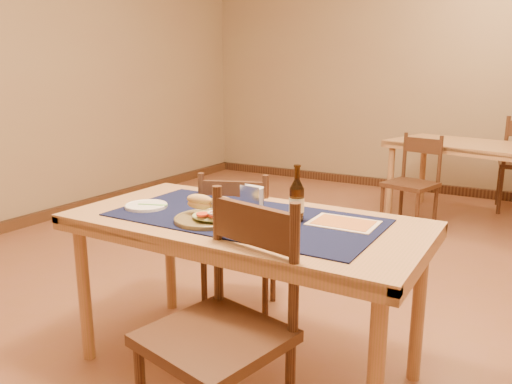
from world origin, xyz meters
The scene contains 14 objects.
room centered at (0.00, 0.00, 1.40)m, with size 6.04×7.04×2.84m.
main_table centered at (0.00, -0.80, 0.67)m, with size 1.60×0.80×0.75m.
placemat centered at (0.00, -0.80, 0.75)m, with size 1.20×0.60×0.01m, color #0D1433.
baseboard centered at (0.00, 0.00, 0.05)m, with size 6.00×7.00×0.10m.
back_table centered at (0.63, 2.40, 0.67)m, with size 1.80×1.23×0.75m.
chair_main_far centered at (-0.31, -0.36, 0.45)m, with size 0.52×0.52×0.87m.
chair_main_near centered at (0.21, -1.29, 0.50)m, with size 0.53×0.53×0.96m.
chair_back_near centered at (0.14, 1.83, 0.45)m, with size 0.49×0.49×0.86m.
sandwich_plate centered at (-0.10, -0.94, 0.79)m, with size 0.29×0.29×0.11m.
side_plate centered at (-0.50, -0.90, 0.76)m, with size 0.20×0.20×0.02m.
fork centered at (-0.45, -0.89, 0.77)m, with size 0.14×0.06×0.00m.
beer_bottle centered at (0.23, -0.74, 0.85)m, with size 0.07×0.07×0.25m.
napkin_holder centered at (-0.05, -0.65, 0.81)m, with size 0.13×0.06×0.11m.
menu_card centered at (0.42, -0.67, 0.76)m, with size 0.29×0.21×0.01m.
Camera 1 is at (1.13, -2.63, 1.38)m, focal length 35.00 mm.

